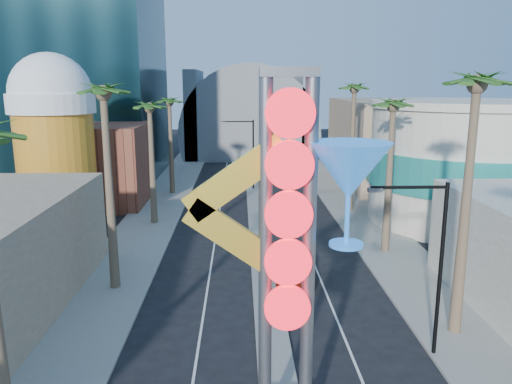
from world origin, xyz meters
name	(u,v)px	position (x,y,z in m)	size (l,w,h in m)	color
sidewalk_west	(158,209)	(-9.50, 35.00, 0.07)	(5.00, 100.00, 0.15)	gray
sidewalk_east	(352,207)	(9.50, 35.00, 0.07)	(5.00, 100.00, 0.15)	gray
median	(255,201)	(0.00, 38.00, 0.07)	(1.60, 84.00, 0.15)	gray
brick_filler_west	(96,164)	(-16.00, 38.00, 4.00)	(10.00, 10.00, 8.00)	brown
filler_east	(383,142)	(16.00, 48.00, 5.00)	(10.00, 20.00, 10.00)	#987C62
beer_mug	(54,134)	(-17.00, 30.00, 7.84)	(7.00, 7.00, 14.50)	orange
turquoise_building	(465,163)	(18.00, 30.00, 5.25)	(16.60, 16.60, 10.60)	#BDB39F
canopy	(249,130)	(0.00, 72.00, 4.31)	(22.00, 16.00, 22.00)	slate
neon_sign	(313,236)	(0.82, 2.96, 7.31)	(6.53, 2.60, 12.55)	gray
streetlight_0	(271,194)	(0.55, 20.00, 4.88)	(3.79, 0.25, 8.00)	black
streetlight_1	(248,147)	(-0.55, 44.00, 4.88)	(3.79, 0.25, 8.00)	black
streetlight_2	(431,254)	(6.72, 8.00, 4.83)	(3.45, 0.25, 8.00)	black
palm_1	(104,106)	(-9.00, 16.00, 10.82)	(2.40, 2.40, 12.70)	brown
palm_2	(150,114)	(-9.00, 30.00, 9.48)	(2.40, 2.40, 11.20)	brown
palm_3	(170,107)	(-9.00, 42.00, 9.48)	(2.40, 2.40, 11.20)	brown
palm_5	(476,101)	(9.00, 10.00, 11.27)	(2.40, 2.40, 13.20)	brown
palm_6	(393,115)	(9.00, 22.00, 9.93)	(2.40, 2.40, 11.70)	brown
palm_7	(354,96)	(9.00, 34.00, 10.82)	(2.40, 2.40, 12.70)	brown
red_pickup	(295,271)	(1.88, 16.83, 0.69)	(2.28, 4.95, 1.38)	#991E0B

